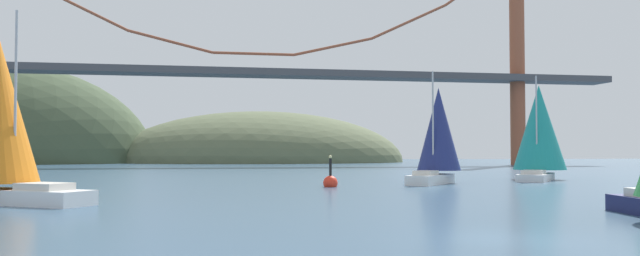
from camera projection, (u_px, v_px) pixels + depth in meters
name	position (u px, v px, depth m)	size (l,w,h in m)	color
ground_plane	(507.00, 239.00, 19.96)	(360.00, 360.00, 0.00)	#385670
headland_center	(261.00, 162.00, 153.49)	(69.24, 44.00, 24.17)	#5B6647
suspension_bridge	(254.00, 64.00, 113.92)	(136.55, 6.00, 40.48)	brown
sailboat_teal_sail	(539.00, 130.00, 60.56)	(8.05, 8.97, 9.65)	white
sailboat_navy_sail	(438.00, 134.00, 54.06)	(6.71, 7.24, 9.31)	white
channel_buoy	(330.00, 182.00, 48.64)	(1.10, 1.10, 2.64)	red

